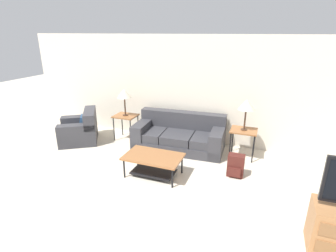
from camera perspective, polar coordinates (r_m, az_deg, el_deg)
wall_back at (r=6.50m, az=4.69°, el=7.83°), size 9.12×0.06×2.60m
couch at (r=6.27m, az=2.48°, el=-2.24°), size 2.15×1.08×0.82m
armchair at (r=7.01m, az=-18.56°, el=-0.88°), size 1.26×1.28×0.80m
coffee_table at (r=5.08m, az=-3.20°, el=-7.58°), size 1.10×0.67×0.42m
side_table_left at (r=6.77m, az=-9.20°, el=1.76°), size 0.56×0.49×0.65m
side_table_right at (r=5.93m, az=16.13°, el=-1.44°), size 0.56×0.49×0.65m
table_lamp_left at (r=6.60m, az=-9.50°, el=6.93°), size 0.36×0.36×0.68m
table_lamp_right at (r=5.74m, az=16.73°, el=4.39°), size 0.36×0.36×0.68m
backpack at (r=5.26m, az=14.51°, el=-8.39°), size 0.31×0.27×0.45m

